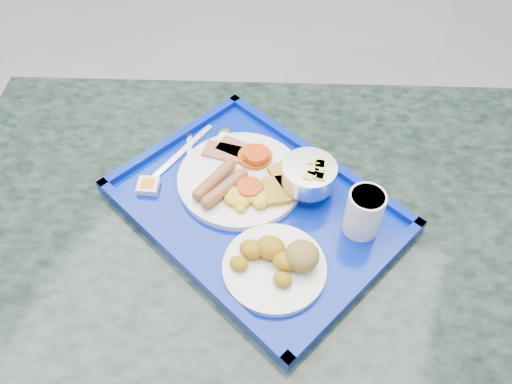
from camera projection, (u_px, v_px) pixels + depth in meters
floor at (196, 218)px, 1.88m from camera, size 6.00×6.00×0.00m
table at (255, 271)px, 1.09m from camera, size 1.42×1.19×0.76m
tray at (256, 208)px, 0.94m from camera, size 0.60×0.53×0.03m
main_plate at (243, 179)px, 0.96m from camera, size 0.24×0.24×0.04m
bread_plate at (278, 262)px, 0.83m from camera, size 0.18×0.18×0.06m
fruit_bowl at (309, 175)px, 0.92m from camera, size 0.10×0.10×0.07m
juice_cup at (364, 211)px, 0.86m from camera, size 0.06×0.06×0.09m
spoon at (214, 139)px, 1.04m from camera, size 0.10×0.16×0.01m
knife at (184, 150)px, 1.02m from camera, size 0.05×0.18×0.00m
jam_packet at (148, 186)px, 0.96m from camera, size 0.05×0.05×0.02m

